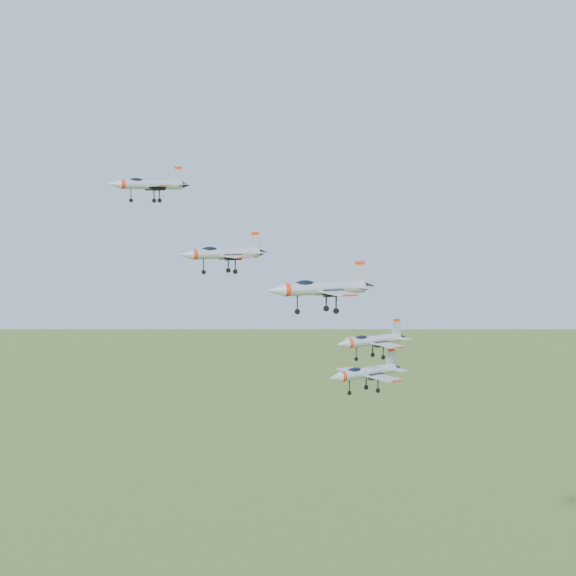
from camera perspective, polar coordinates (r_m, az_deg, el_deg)
name	(u,v)px	position (r m, az deg, el deg)	size (l,w,h in m)	color
jet_lead	(149,184)	(108.75, -9.87, 7.28)	(11.52, 9.52, 3.08)	#A6ABB3
jet_left_high	(223,253)	(99.15, -4.64, 2.48)	(12.03, 9.91, 3.22)	#A6ABB3
jet_right_high	(321,288)	(82.20, 2.36, 0.00)	(12.39, 10.19, 3.32)	#A6ABB3
jet_left_low	(371,340)	(115.91, 5.96, -3.73)	(12.96, 10.83, 3.47)	#A6ABB3
jet_right_low	(365,372)	(100.06, 5.52, -6.00)	(11.93, 10.02, 3.20)	#A6ABB3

